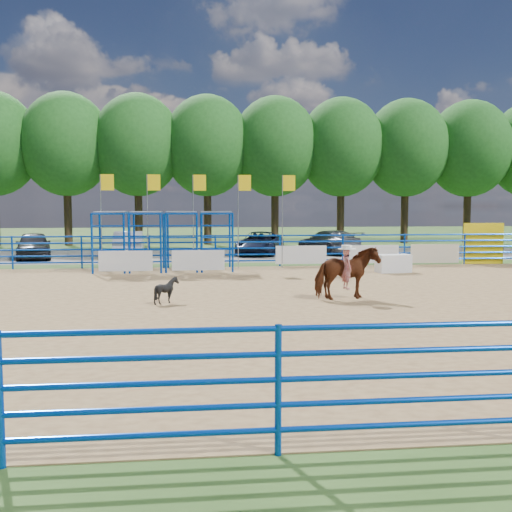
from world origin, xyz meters
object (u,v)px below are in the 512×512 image
at_px(car_b, 129,244).
at_px(car_d, 329,242).
at_px(horse_and_rider, 347,271).
at_px(car_c, 260,243).
at_px(calf, 167,290).
at_px(car_a, 34,245).
at_px(announcer_table, 393,263).

distance_m(car_b, car_d, 11.56).
distance_m(horse_and_rider, car_c, 16.31).
height_order(horse_and_rider, calf, horse_and_rider).
height_order(horse_and_rider, car_a, horse_and_rider).
height_order(calf, car_c, car_c).
xyz_separation_m(calf, car_d, (8.70, 16.66, 0.30)).
height_order(horse_and_rider, car_d, horse_and_rider).
relative_size(calf, car_a, 0.18).
bearing_deg(car_d, car_a, -15.36).
bearing_deg(car_b, announcer_table, 140.24).
relative_size(calf, car_b, 0.18).
height_order(horse_and_rider, car_c, horse_and_rider).
xyz_separation_m(car_c, car_d, (4.14, 0.24, 0.03)).
bearing_deg(announcer_table, horse_and_rider, -119.89).
distance_m(horse_and_rider, calf, 5.35).
bearing_deg(announcer_table, car_a, 154.20).
height_order(car_c, car_d, car_d).
xyz_separation_m(calf, car_a, (-7.76, 14.97, 0.33)).
bearing_deg(horse_and_rider, calf, -178.63).
bearing_deg(car_b, car_c, -176.63).
relative_size(announcer_table, car_a, 0.33).
distance_m(horse_and_rider, car_d, 16.87).
relative_size(horse_and_rider, car_c, 0.47).
bearing_deg(horse_and_rider, car_d, 78.47).
height_order(announcer_table, car_c, car_c).
distance_m(announcer_table, car_b, 14.81).
xyz_separation_m(horse_and_rider, car_c, (-0.77, 16.30, -0.21)).
bearing_deg(car_c, horse_and_rider, -69.76).
relative_size(car_b, car_c, 0.91).
height_order(car_a, car_d, car_a).
xyz_separation_m(announcer_table, car_a, (-16.92, 8.18, 0.33)).
bearing_deg(car_c, car_d, 20.83).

